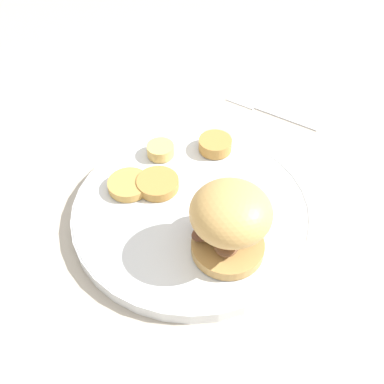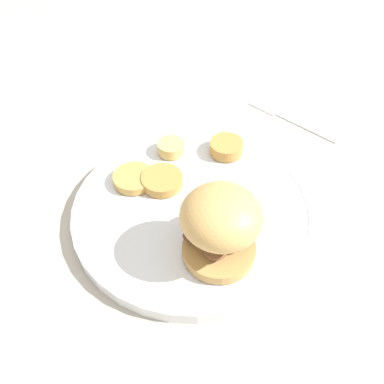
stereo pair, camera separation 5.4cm
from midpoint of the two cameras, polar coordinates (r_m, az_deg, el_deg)
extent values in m
plane|color=#B2A899|center=(0.57, 2.70, -3.15)|extent=(4.00, 4.00, 0.00)
cylinder|color=white|center=(0.56, 2.73, -2.60)|extent=(0.30, 0.30, 0.02)
torus|color=white|center=(0.56, 2.75, -2.13)|extent=(0.30, 0.30, 0.01)
cylinder|color=tan|center=(0.51, 6.48, -7.54)|extent=(0.08, 0.08, 0.01)
ellipsoid|color=#563323|center=(0.50, 3.72, -5.39)|extent=(0.03, 0.04, 0.02)
ellipsoid|color=#563323|center=(0.50, 6.84, -5.94)|extent=(0.04, 0.03, 0.02)
ellipsoid|color=brown|center=(0.49, 6.34, -6.73)|extent=(0.05, 0.05, 0.02)
ellipsoid|color=#563323|center=(0.51, 4.99, -3.51)|extent=(0.06, 0.06, 0.02)
ellipsoid|color=brown|center=(0.51, 5.82, -3.35)|extent=(0.05, 0.06, 0.02)
ellipsoid|color=brown|center=(0.50, 8.82, -5.61)|extent=(0.04, 0.03, 0.02)
ellipsoid|color=brown|center=(0.51, 9.24, -4.30)|extent=(0.06, 0.06, 0.02)
ellipsoid|color=tan|center=(0.46, 7.08, -3.24)|extent=(0.09, 0.09, 0.05)
cylinder|color=#BC8942|center=(0.62, 6.85, 5.55)|extent=(0.05, 0.05, 0.02)
cylinder|color=tan|center=(0.58, -4.81, 1.61)|extent=(0.05, 0.05, 0.01)
cylinder|color=#DBB766|center=(0.62, -0.20, 5.55)|extent=(0.04, 0.04, 0.02)
cylinder|color=#BC8942|center=(0.58, -1.18, 1.37)|extent=(0.05, 0.05, 0.01)
cube|color=silver|center=(0.73, 16.47, 7.99)|extent=(0.11, 0.04, 0.00)
cube|color=silver|center=(0.75, 11.31, 10.58)|extent=(0.05, 0.03, 0.00)
camera|label=1|loc=(0.03, -87.13, 3.02)|focal=42.00mm
camera|label=2|loc=(0.03, 92.87, -3.02)|focal=42.00mm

